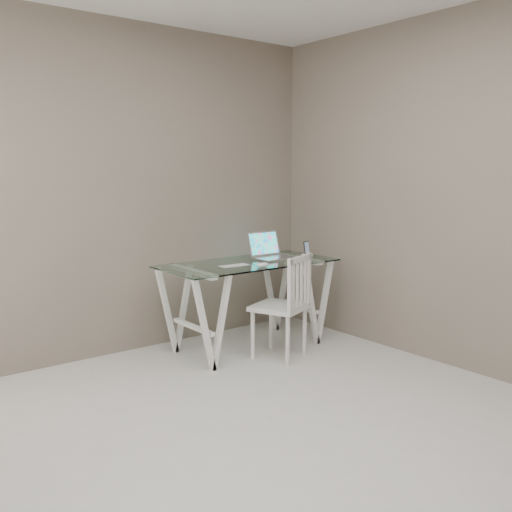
{
  "coord_description": "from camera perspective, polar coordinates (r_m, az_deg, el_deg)",
  "views": [
    {
      "loc": [
        -1.84,
        -2.1,
        1.52
      ],
      "look_at": [
        0.87,
        1.38,
        0.85
      ],
      "focal_mm": 40.0,
      "sensor_mm": 36.0,
      "label": 1
    }
  ],
  "objects": [
    {
      "name": "phone_dock",
      "position": [
        5.2,
        5.12,
        0.45
      ],
      "size": [
        0.07,
        0.07,
        0.13
      ],
      "color": "white",
      "rests_on": "desk"
    },
    {
      "name": "room",
      "position": [
        2.77,
        2.16,
        12.68
      ],
      "size": [
        4.5,
        4.52,
        2.71
      ],
      "color": "beige",
      "rests_on": "ground"
    },
    {
      "name": "mouse",
      "position": [
        4.56,
        0.69,
        -0.89
      ],
      "size": [
        0.11,
        0.07,
        0.04
      ],
      "primitive_type": "ellipsoid",
      "color": "white",
      "rests_on": "desk"
    },
    {
      "name": "desk",
      "position": [
        4.87,
        -0.78,
        -4.85
      ],
      "size": [
        1.5,
        0.7,
        0.75
      ],
      "color": "silver",
      "rests_on": "ground"
    },
    {
      "name": "chair",
      "position": [
        4.6,
        3.11,
        -4.58
      ],
      "size": [
        0.51,
        0.51,
        0.85
      ],
      "rotation": [
        0.0,
        0.0,
        0.39
      ],
      "color": "silver",
      "rests_on": "ground"
    },
    {
      "name": "laptop",
      "position": [
        5.03,
        1.39,
        0.42
      ],
      "size": [
        0.33,
        0.3,
        0.23
      ],
      "color": "silver",
      "rests_on": "desk"
    },
    {
      "name": "keyboard",
      "position": [
        4.61,
        -2.2,
        -1.0
      ],
      "size": [
        0.26,
        0.11,
        0.01
      ],
      "primitive_type": "cube",
      "color": "silver",
      "rests_on": "desk"
    }
  ]
}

